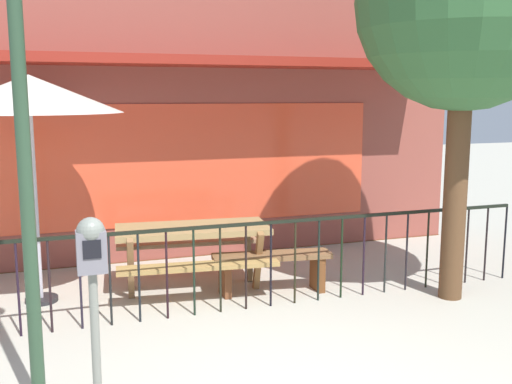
{
  "coord_description": "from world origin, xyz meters",
  "views": [
    {
      "loc": [
        -1.77,
        -3.84,
        2.32
      ],
      "look_at": [
        0.4,
        2.51,
        1.23
      ],
      "focal_mm": 41.83,
      "sensor_mm": 36.0,
      "label": 1
    }
  ],
  "objects_px": {
    "patio_umbrella": "(29,95)",
    "parking_meter_near": "(93,274)",
    "picnic_table_left": "(193,240)",
    "patio_bench": "(272,264)",
    "street_tree": "(466,3)",
    "street_lamp": "(19,74)"
  },
  "relations": [
    {
      "from": "picnic_table_left",
      "to": "street_lamp",
      "type": "distance_m",
      "value": 3.49
    },
    {
      "from": "patio_umbrella",
      "to": "street_tree",
      "type": "height_order",
      "value": "street_tree"
    },
    {
      "from": "street_tree",
      "to": "patio_umbrella",
      "type": "bearing_deg",
      "value": 162.91
    },
    {
      "from": "street_lamp",
      "to": "patio_bench",
      "type": "bearing_deg",
      "value": 37.67
    },
    {
      "from": "patio_umbrella",
      "to": "street_tree",
      "type": "bearing_deg",
      "value": -17.09
    },
    {
      "from": "parking_meter_near",
      "to": "street_lamp",
      "type": "xyz_separation_m",
      "value": [
        -0.38,
        0.69,
        1.23
      ]
    },
    {
      "from": "patio_umbrella",
      "to": "street_lamp",
      "type": "height_order",
      "value": "street_lamp"
    },
    {
      "from": "patio_umbrella",
      "to": "street_lamp",
      "type": "xyz_separation_m",
      "value": [
        0.02,
        -2.54,
        0.14
      ]
    },
    {
      "from": "patio_umbrella",
      "to": "patio_bench",
      "type": "height_order",
      "value": "patio_umbrella"
    },
    {
      "from": "parking_meter_near",
      "to": "street_tree",
      "type": "height_order",
      "value": "street_tree"
    },
    {
      "from": "picnic_table_left",
      "to": "patio_bench",
      "type": "xyz_separation_m",
      "value": [
        0.85,
        -0.44,
        -0.26
      ]
    },
    {
      "from": "parking_meter_near",
      "to": "street_lamp",
      "type": "relative_size",
      "value": 0.42
    },
    {
      "from": "picnic_table_left",
      "to": "parking_meter_near",
      "type": "bearing_deg",
      "value": -113.19
    },
    {
      "from": "patio_umbrella",
      "to": "parking_meter_near",
      "type": "xyz_separation_m",
      "value": [
        0.4,
        -3.23,
        -1.1
      ]
    },
    {
      "from": "parking_meter_near",
      "to": "street_tree",
      "type": "distance_m",
      "value": 4.94
    },
    {
      "from": "picnic_table_left",
      "to": "patio_umbrella",
      "type": "bearing_deg",
      "value": 176.0
    },
    {
      "from": "parking_meter_near",
      "to": "street_lamp",
      "type": "bearing_deg",
      "value": 118.85
    },
    {
      "from": "patio_bench",
      "to": "street_tree",
      "type": "distance_m",
      "value": 3.6
    },
    {
      "from": "picnic_table_left",
      "to": "street_tree",
      "type": "relative_size",
      "value": 0.43
    },
    {
      "from": "patio_bench",
      "to": "street_lamp",
      "type": "bearing_deg",
      "value": -142.33
    },
    {
      "from": "patio_umbrella",
      "to": "patio_bench",
      "type": "bearing_deg",
      "value": -12.18
    },
    {
      "from": "street_tree",
      "to": "street_lamp",
      "type": "distance_m",
      "value": 4.69
    }
  ]
}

